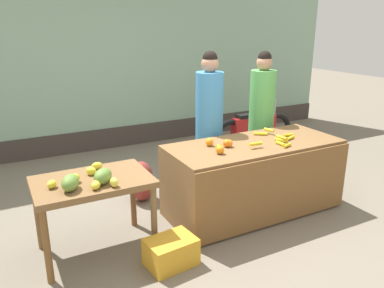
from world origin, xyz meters
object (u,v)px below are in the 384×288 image
at_px(vendor_woman_green_shirt, 261,117).
at_px(produce_sack, 142,181).
at_px(vendor_woman_blue_shirt, 209,124).
at_px(parked_motorcycle, 253,131).
at_px(produce_crate, 171,252).

relative_size(vendor_woman_green_shirt, produce_sack, 3.51).
bearing_deg(vendor_woman_blue_shirt, parked_motorcycle, 34.33).
bearing_deg(vendor_woman_green_shirt, vendor_woman_blue_shirt, -176.28).
bearing_deg(produce_sack, produce_crate, -99.94).
distance_m(vendor_woman_blue_shirt, produce_crate, 1.82).
bearing_deg(parked_motorcycle, produce_sack, -160.58).
distance_m(vendor_woman_blue_shirt, produce_sack, 1.10).
height_order(vendor_woman_blue_shirt, vendor_woman_green_shirt, vendor_woman_blue_shirt).
relative_size(produce_crate, produce_sack, 0.87).
bearing_deg(produce_sack, parked_motorcycle, 19.42).
xyz_separation_m(produce_crate, produce_sack, (0.24, 1.39, 0.12)).
bearing_deg(vendor_woman_green_shirt, produce_sack, 176.12).
xyz_separation_m(vendor_woman_blue_shirt, produce_crate, (-1.10, -1.22, -0.78)).
relative_size(vendor_woman_blue_shirt, produce_crate, 4.12).
distance_m(vendor_woman_green_shirt, produce_crate, 2.46).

